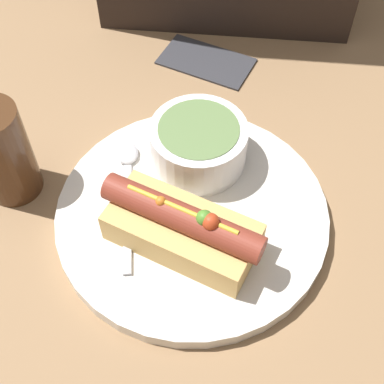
% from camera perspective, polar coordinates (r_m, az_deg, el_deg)
% --- Properties ---
extents(ground_plane, '(4.00, 4.00, 0.00)m').
position_cam_1_polar(ground_plane, '(0.59, 0.00, -2.90)').
color(ground_plane, '#93704C').
extents(dinner_plate, '(0.29, 0.29, 0.02)m').
position_cam_1_polar(dinner_plate, '(0.58, 0.00, -2.42)').
color(dinner_plate, white).
rests_on(dinner_plate, ground_plane).
extents(hot_dog, '(0.17, 0.12, 0.07)m').
position_cam_1_polar(hot_dog, '(0.53, -1.01, -3.83)').
color(hot_dog, '#DBAD60').
rests_on(hot_dog, dinner_plate).
extents(soup_bowl, '(0.11, 0.11, 0.05)m').
position_cam_1_polar(soup_bowl, '(0.60, 0.75, 5.25)').
color(soup_bowl, white).
rests_on(soup_bowl, dinner_plate).
extents(spoon, '(0.05, 0.17, 0.01)m').
position_cam_1_polar(spoon, '(0.60, -6.89, 1.57)').
color(spoon, '#B7B7BC').
rests_on(spoon, dinner_plate).
extents(drinking_glass, '(0.06, 0.06, 0.12)m').
position_cam_1_polar(drinking_glass, '(0.60, -19.59, 3.96)').
color(drinking_glass, '#4C2D19').
rests_on(drinking_glass, ground_plane).
extents(napkin, '(0.14, 0.11, 0.01)m').
position_cam_1_polar(napkin, '(0.76, 1.51, 13.84)').
color(napkin, '#333338').
rests_on(napkin, ground_plane).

